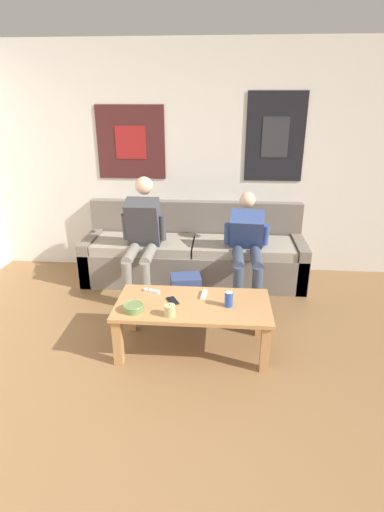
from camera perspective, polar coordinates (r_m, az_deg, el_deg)
name	(u,v)px	position (r m, az deg, el deg)	size (l,w,h in m)	color
ground_plane	(159,477)	(2.55, -4.77, -28.92)	(18.00, 18.00, 0.00)	brown
wall_back	(196,162)	(4.66, 0.59, 13.24)	(10.00, 0.07, 2.55)	silver
couch	(194,255)	(4.57, 0.28, 0.15)	(2.46, 0.73, 0.85)	#70665B
coffee_table	(193,311)	(3.27, 0.15, -7.84)	(1.24, 0.61, 0.42)	#B27F4C
person_seated_adult	(142,234)	(4.17, -7.16, 3.11)	(0.47, 0.88, 1.20)	gray
person_seated_teen	(247,244)	(4.10, 7.86, 1.64)	(0.47, 0.95, 1.05)	#384256
backpack	(186,294)	(3.93, -0.88, -5.43)	(0.32, 0.29, 0.36)	navy
ceramic_bowl	(133,307)	(3.14, -8.39, -7.27)	(0.16, 0.16, 0.06)	#607F47
pillar_candle	(170,310)	(3.05, -3.18, -7.77)	(0.08, 0.08, 0.10)	tan
drink_can_blue	(229,299)	(3.18, 5.28, -6.16)	(0.07, 0.07, 0.12)	#28479E
game_controller_near_left	(152,291)	(3.42, -5.76, -4.98)	(0.15, 0.08, 0.03)	white
game_controller_near_right	(204,294)	(3.35, 1.71, -5.48)	(0.05, 0.15, 0.03)	white
cell_phone	(173,301)	(3.26, -2.79, -6.41)	(0.12, 0.15, 0.01)	black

